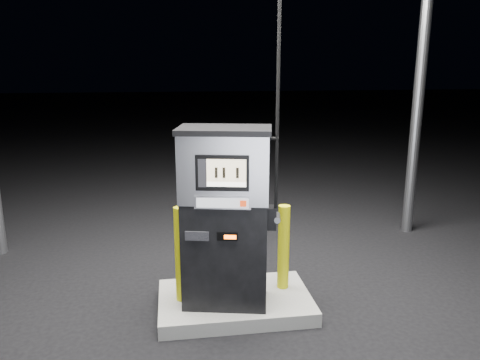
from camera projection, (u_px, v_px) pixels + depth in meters
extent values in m
plane|color=black|center=(235.00, 309.00, 5.00)|extent=(80.00, 80.00, 0.00)
cube|color=slate|center=(235.00, 302.00, 4.98)|extent=(1.60, 1.00, 0.15)
cylinder|color=gray|center=(420.00, 84.00, 6.80)|extent=(0.16, 0.16, 4.50)
cube|color=black|center=(225.00, 252.00, 4.72)|extent=(0.92, 0.65, 1.10)
cube|color=silver|center=(225.00, 167.00, 4.51)|extent=(0.94, 0.67, 0.66)
cube|color=black|center=(224.00, 130.00, 4.42)|extent=(0.98, 0.71, 0.05)
cube|color=black|center=(222.00, 173.00, 4.26)|extent=(0.49, 0.13, 0.33)
cube|color=beige|center=(226.00, 171.00, 4.24)|extent=(0.35, 0.08, 0.21)
cube|color=white|center=(226.00, 184.00, 4.27)|extent=(0.35, 0.08, 0.04)
cube|color=silver|center=(222.00, 203.00, 4.33)|extent=(0.52, 0.14, 0.12)
cube|color=#AAADB2|center=(222.00, 203.00, 4.31)|extent=(0.47, 0.10, 0.09)
cube|color=red|center=(243.00, 204.00, 4.30)|extent=(0.06, 0.02, 0.06)
cube|color=black|center=(227.00, 237.00, 4.41)|extent=(0.19, 0.06, 0.08)
cube|color=#E9500B|center=(230.00, 237.00, 4.40)|extent=(0.11, 0.03, 0.04)
cube|color=black|center=(197.00, 236.00, 4.42)|extent=(0.23, 0.07, 0.09)
cube|color=black|center=(272.00, 217.00, 4.60)|extent=(0.12, 0.17, 0.22)
cylinder|color=gray|center=(277.00, 218.00, 4.60)|extent=(0.10, 0.20, 0.06)
cylinder|color=black|center=(278.00, 64.00, 4.20)|extent=(0.04, 0.04, 2.73)
cylinder|color=#CACA0B|center=(181.00, 254.00, 4.78)|extent=(0.14, 0.14, 1.00)
cylinder|color=#CACA0B|center=(284.00, 247.00, 5.05)|extent=(0.14, 0.14, 0.94)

